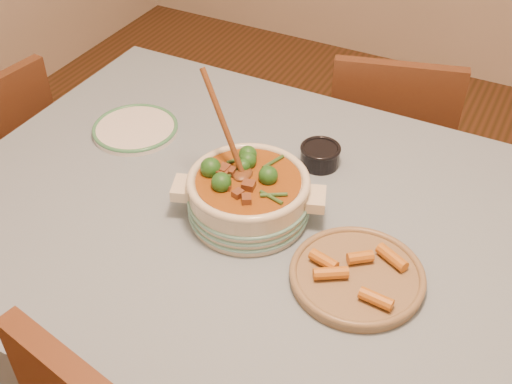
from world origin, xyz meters
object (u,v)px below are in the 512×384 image
at_px(white_plate, 135,129).
at_px(condiment_bowl, 320,154).
at_px(stew_casserole, 248,193).
at_px(chair_far, 387,145).
at_px(dining_table, 303,261).
at_px(fried_plate, 357,274).

relative_size(white_plate, condiment_bowl, 2.38).
height_order(stew_casserole, white_plate, stew_casserole).
height_order(white_plate, chair_far, chair_far).
xyz_separation_m(dining_table, chair_far, (-0.04, 0.80, -0.20)).
distance_m(white_plate, condiment_bowl, 0.49).
distance_m(dining_table, chair_far, 0.82).
xyz_separation_m(stew_casserole, condiment_bowl, (0.07, 0.25, -0.04)).
distance_m(white_plate, fried_plate, 0.74).
relative_size(dining_table, chair_far, 2.04).
relative_size(white_plate, chair_far, 0.32).
height_order(stew_casserole, fried_plate, stew_casserole).
bearing_deg(dining_table, condiment_bowl, 105.66).
relative_size(fried_plate, chair_far, 0.41).
bearing_deg(fried_plate, condiment_bowl, 124.07).
relative_size(condiment_bowl, fried_plate, 0.33).
height_order(stew_casserole, condiment_bowl, stew_casserole).
bearing_deg(white_plate, condiment_bowl, 11.03).
height_order(dining_table, stew_casserole, stew_casserole).
xyz_separation_m(white_plate, chair_far, (0.51, 0.65, -0.30)).
distance_m(white_plate, chair_far, 0.88).
bearing_deg(condiment_bowl, chair_far, 87.24).
distance_m(condiment_bowl, fried_plate, 0.39).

